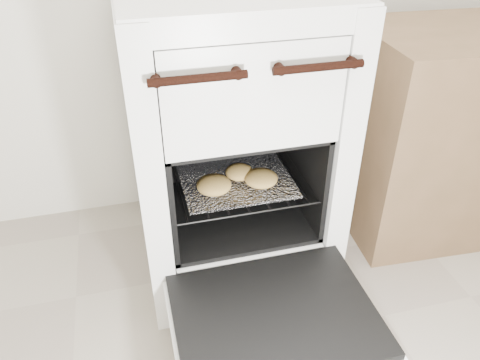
% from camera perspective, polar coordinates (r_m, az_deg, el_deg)
% --- Properties ---
extents(stove, '(0.63, 0.70, 0.97)m').
position_cam_1_polar(stove, '(1.58, -1.41, 4.57)').
color(stove, silver).
rests_on(stove, ground).
extents(oven_door, '(0.57, 0.44, 0.04)m').
position_cam_1_polar(oven_door, '(1.35, 4.24, -16.29)').
color(oven_door, black).
rests_on(oven_door, stove).
extents(oven_rack, '(0.46, 0.44, 0.01)m').
position_cam_1_polar(oven_rack, '(1.57, -0.78, 0.44)').
color(oven_rack, black).
rests_on(oven_rack, stove).
extents(foil_sheet, '(0.36, 0.32, 0.01)m').
position_cam_1_polar(foil_sheet, '(1.55, -0.59, 0.23)').
color(foil_sheet, white).
rests_on(foil_sheet, oven_rack).
extents(baked_rolls, '(0.30, 0.19, 0.05)m').
position_cam_1_polar(baked_rolls, '(1.49, -0.37, 0.10)').
color(baked_rolls, tan).
rests_on(baked_rolls, foil_sheet).
extents(counter, '(0.82, 0.57, 0.79)m').
position_cam_1_polar(counter, '(2.00, 24.55, 5.37)').
color(counter, brown).
rests_on(counter, ground).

